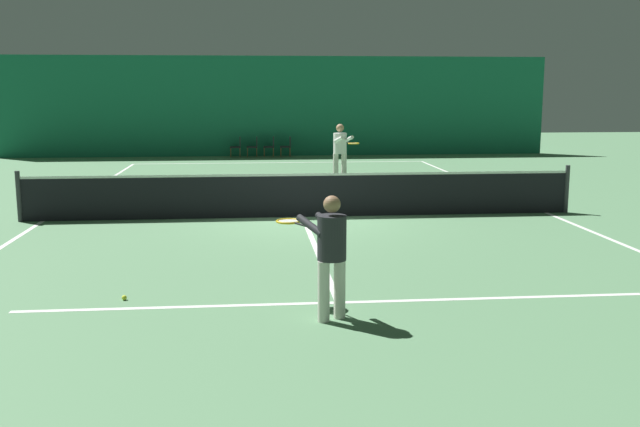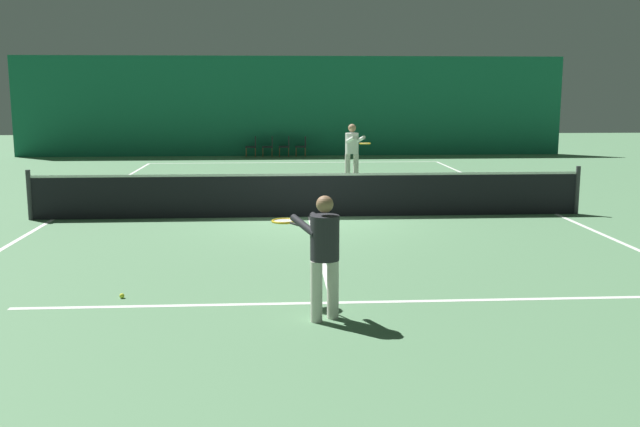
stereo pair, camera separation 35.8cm
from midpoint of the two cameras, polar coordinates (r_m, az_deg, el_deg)
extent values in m
plane|color=#56845B|center=(15.53, -0.15, -0.27)|extent=(60.00, 60.00, 0.00)
cube|color=#196B4C|center=(30.19, -1.88, 8.57)|extent=(23.00, 0.12, 4.14)
cube|color=white|center=(27.31, -1.66, 4.10)|extent=(11.00, 0.10, 0.00)
cube|color=white|center=(21.85, -1.17, 2.67)|extent=(8.25, 0.10, 0.00)
cube|color=white|center=(9.31, 2.24, -7.15)|extent=(8.25, 0.10, 0.00)
cube|color=white|center=(16.16, -20.01, -0.46)|extent=(0.10, 23.80, 0.00)
cube|color=white|center=(16.78, 18.95, -0.04)|extent=(0.10, 23.80, 0.00)
cube|color=white|center=(15.53, -0.15, -0.26)|extent=(0.10, 12.80, 0.00)
cube|color=black|center=(15.45, -0.16, 1.47)|extent=(11.90, 0.02, 0.95)
cube|color=white|center=(15.39, -0.16, 3.12)|extent=(11.90, 0.02, 0.05)
cylinder|color=#333338|center=(16.22, -21.65, 1.38)|extent=(0.10, 0.10, 1.07)
cylinder|color=#333338|center=(16.88, 20.46, 1.76)|extent=(0.10, 0.10, 1.07)
cylinder|color=beige|center=(8.48, 0.93, -6.27)|extent=(0.19, 0.19, 0.74)
cylinder|color=beige|center=(8.61, 2.23, -6.03)|extent=(0.19, 0.19, 0.74)
cylinder|color=#232328|center=(8.39, 1.61, -1.96)|extent=(0.47, 0.47, 0.53)
sphere|color=#936B4C|center=(8.32, 1.62, 0.74)|extent=(0.20, 0.20, 0.20)
cylinder|color=#232328|center=(8.49, -0.09, -0.98)|extent=(0.33, 0.49, 0.22)
cylinder|color=#232328|center=(8.64, 1.44, -0.79)|extent=(0.33, 0.49, 0.22)
cylinder|color=black|center=(8.90, -0.75, -0.90)|extent=(0.18, 0.28, 0.03)
torus|color=gold|center=(9.15, -1.77, -0.61)|extent=(0.45, 0.45, 0.03)
cylinder|color=silver|center=(9.15, -1.77, -0.61)|extent=(0.38, 0.38, 0.00)
cylinder|color=beige|center=(21.60, 3.37, 3.70)|extent=(0.20, 0.20, 0.85)
cylinder|color=beige|center=(21.50, 2.70, 3.68)|extent=(0.20, 0.20, 0.85)
cylinder|color=white|center=(21.48, 3.05, 5.63)|extent=(0.49, 0.49, 0.61)
sphere|color=tan|center=(21.45, 3.06, 6.85)|extent=(0.23, 0.23, 0.23)
cylinder|color=white|center=(21.28, 3.74, 5.96)|extent=(0.25, 0.59, 0.25)
cylinder|color=white|center=(21.15, 2.94, 5.94)|extent=(0.25, 0.59, 0.25)
cylinder|color=black|center=(20.82, 3.80, 5.67)|extent=(0.11, 0.30, 0.03)
torus|color=gold|center=(20.55, 4.13, 5.61)|extent=(0.41, 0.41, 0.03)
cylinder|color=silver|center=(20.55, 4.13, 5.61)|extent=(0.34, 0.34, 0.00)
cylinder|color=brown|center=(29.93, -5.57, 4.93)|extent=(0.03, 0.03, 0.39)
cylinder|color=brown|center=(29.56, -5.59, 4.87)|extent=(0.03, 0.03, 0.39)
cylinder|color=brown|center=(29.92, -4.84, 4.94)|extent=(0.03, 0.03, 0.39)
cylinder|color=brown|center=(29.54, -4.85, 4.88)|extent=(0.03, 0.03, 0.39)
cube|color=#232328|center=(29.72, -5.22, 5.33)|extent=(0.44, 0.44, 0.05)
cube|color=#232328|center=(29.70, -4.84, 5.76)|extent=(0.04, 0.44, 0.40)
cylinder|color=brown|center=(29.92, -4.24, 4.95)|extent=(0.03, 0.03, 0.39)
cylinder|color=brown|center=(29.54, -4.25, 4.88)|extent=(0.03, 0.03, 0.39)
cylinder|color=brown|center=(29.92, -3.51, 4.95)|extent=(0.03, 0.03, 0.39)
cylinder|color=brown|center=(29.54, -3.51, 4.89)|extent=(0.03, 0.03, 0.39)
cube|color=#232328|center=(29.71, -3.89, 5.34)|extent=(0.44, 0.44, 0.05)
cube|color=#232328|center=(29.69, -3.50, 5.78)|extent=(0.04, 0.44, 0.40)
cylinder|color=brown|center=(29.92, -2.92, 4.96)|extent=(0.03, 0.03, 0.39)
cylinder|color=brown|center=(29.54, -2.91, 4.90)|extent=(0.03, 0.03, 0.39)
cylinder|color=brown|center=(29.93, -2.19, 4.97)|extent=(0.03, 0.03, 0.39)
cylinder|color=brown|center=(29.55, -2.17, 4.91)|extent=(0.03, 0.03, 0.39)
cube|color=#232328|center=(29.71, -2.55, 5.36)|extent=(0.44, 0.44, 0.05)
cube|color=#232328|center=(29.70, -2.17, 5.79)|extent=(0.04, 0.44, 0.40)
cylinder|color=brown|center=(29.93, -1.60, 4.97)|extent=(0.03, 0.03, 0.39)
cylinder|color=brown|center=(29.56, -1.57, 4.91)|extent=(0.03, 0.03, 0.39)
cylinder|color=brown|center=(29.95, -0.87, 4.98)|extent=(0.03, 0.03, 0.39)
cylinder|color=brown|center=(29.57, -0.83, 4.92)|extent=(0.03, 0.03, 0.39)
cube|color=#232328|center=(29.74, -1.22, 5.37)|extent=(0.44, 0.44, 0.05)
cube|color=#232328|center=(29.73, -0.83, 5.80)|extent=(0.04, 0.44, 0.40)
sphere|color=#D1DB33|center=(9.81, -14.56, -6.39)|extent=(0.07, 0.07, 0.07)
camera|label=1|loc=(0.18, -89.06, 0.16)|focal=40.00mm
camera|label=2|loc=(0.18, 90.94, -0.16)|focal=40.00mm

